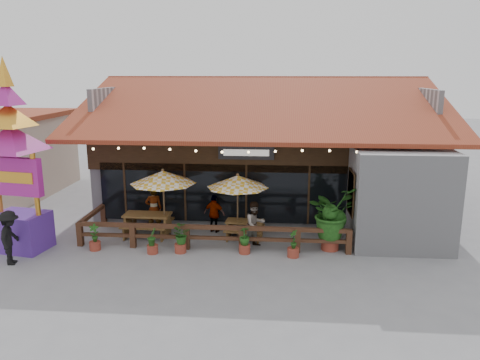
# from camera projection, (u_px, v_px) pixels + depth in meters

# --- Properties ---
(ground) EXTENTS (100.00, 100.00, 0.00)m
(ground) POSITION_uv_depth(u_px,v_px,m) (256.00, 246.00, 17.34)
(ground) COLOR gray
(ground) RESTS_ON ground
(restaurant_building) EXTENTS (15.50, 14.73, 6.09)m
(restaurant_building) POSITION_uv_depth(u_px,v_px,m) (268.00, 156.00, 23.23)
(restaurant_building) COLOR #B7B7BC
(restaurant_building) RESTS_ON ground
(patio_railing) EXTENTS (10.00, 2.60, 0.92)m
(patio_railing) POSITION_uv_depth(u_px,v_px,m) (195.00, 231.00, 17.12)
(patio_railing) COLOR #4C2E1B
(patio_railing) RESTS_ON ground
(umbrella_left) EXTENTS (2.90, 2.90, 2.71)m
(umbrella_left) POSITION_uv_depth(u_px,v_px,m) (163.00, 178.00, 17.85)
(umbrella_left) COLOR brown
(umbrella_left) RESTS_ON ground
(umbrella_right) EXTENTS (2.48, 2.48, 2.54)m
(umbrella_right) POSITION_uv_depth(u_px,v_px,m) (238.00, 182.00, 17.80)
(umbrella_right) COLOR brown
(umbrella_right) RESTS_ON ground
(picnic_table_left) EXTENTS (1.84, 1.59, 0.87)m
(picnic_table_left) POSITION_uv_depth(u_px,v_px,m) (148.00, 221.00, 18.38)
(picnic_table_left) COLOR brown
(picnic_table_left) RESTS_ON ground
(picnic_table_right) EXTENTS (1.55, 1.37, 0.70)m
(picnic_table_right) POSITION_uv_depth(u_px,v_px,m) (245.00, 226.00, 18.08)
(picnic_table_right) COLOR brown
(picnic_table_right) RESTS_ON ground
(thai_sign_tower) EXTENTS (3.13, 3.13, 7.34)m
(thai_sign_tower) POSITION_uv_depth(u_px,v_px,m) (12.00, 144.00, 16.17)
(thai_sign_tower) COLOR #552998
(thai_sign_tower) RESTS_ON ground
(tropical_plant) EXTENTS (2.26, 2.25, 2.36)m
(tropical_plant) POSITION_uv_depth(u_px,v_px,m) (331.00, 214.00, 16.70)
(tropical_plant) COLOR maroon
(tropical_plant) RESTS_ON ground
(diner_a) EXTENTS (0.77, 0.64, 1.81)m
(diner_a) POSITION_uv_depth(u_px,v_px,m) (154.00, 209.00, 18.88)
(diner_a) COLOR #342110
(diner_a) RESTS_ON ground
(diner_b) EXTENTS (1.06, 1.03, 1.72)m
(diner_b) POSITION_uv_depth(u_px,v_px,m) (255.00, 224.00, 17.08)
(diner_b) COLOR #342110
(diner_b) RESTS_ON ground
(diner_c) EXTENTS (0.97, 0.63, 1.54)m
(diner_c) POSITION_uv_depth(u_px,v_px,m) (214.00, 214.00, 18.68)
(diner_c) COLOR #342110
(diner_c) RESTS_ON ground
(pedestrian) EXTENTS (0.95, 1.32, 1.85)m
(pedestrian) POSITION_uv_depth(u_px,v_px,m) (10.00, 238.00, 15.54)
(pedestrian) COLOR black
(pedestrian) RESTS_ON ground
(planter_a) EXTENTS (0.40, 0.40, 0.98)m
(planter_a) POSITION_uv_depth(u_px,v_px,m) (95.00, 239.00, 16.86)
(planter_a) COLOR maroon
(planter_a) RESTS_ON ground
(planter_b) EXTENTS (0.39, 0.42, 0.95)m
(planter_b) POSITION_uv_depth(u_px,v_px,m) (152.00, 242.00, 16.54)
(planter_b) COLOR maroon
(planter_b) RESTS_ON ground
(planter_c) EXTENTS (0.78, 0.74, 1.01)m
(planter_c) POSITION_uv_depth(u_px,v_px,m) (180.00, 237.00, 16.58)
(planter_c) COLOR maroon
(planter_c) RESTS_ON ground
(planter_d) EXTENTS (0.51, 0.51, 0.99)m
(planter_d) POSITION_uv_depth(u_px,v_px,m) (245.00, 241.00, 16.54)
(planter_d) COLOR maroon
(planter_d) RESTS_ON ground
(planter_e) EXTENTS (0.41, 0.41, 1.00)m
(planter_e) POSITION_uv_depth(u_px,v_px,m) (293.00, 246.00, 16.22)
(planter_e) COLOR maroon
(planter_e) RESTS_ON ground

